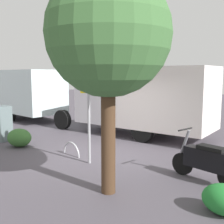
# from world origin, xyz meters

# --- Properties ---
(ground_plane) EXTENTS (60.00, 60.00, 0.00)m
(ground_plane) POSITION_xyz_m (0.00, 0.00, 0.00)
(ground_plane) COLOR #4D4750
(box_truck_near) EXTENTS (7.12, 2.67, 2.82)m
(box_truck_near) POSITION_xyz_m (0.72, -3.15, 1.57)
(box_truck_near) COLOR black
(box_truck_near) RESTS_ON ground
(box_truck_far) EXTENTS (7.99, 2.61, 2.77)m
(box_truck_far) POSITION_xyz_m (8.89, -2.61, 1.56)
(box_truck_far) COLOR black
(box_truck_far) RESTS_ON ground
(motorcycle) EXTENTS (1.80, 0.62, 1.20)m
(motorcycle) POSITION_xyz_m (-3.28, 0.07, 0.52)
(motorcycle) COLOR black
(motorcycle) RESTS_ON ground
(stop_sign) EXTENTS (0.71, 0.33, 3.26)m
(stop_sign) POSITION_xyz_m (-0.18, 0.85, 2.18)
(stop_sign) COLOR #9E9EA3
(stop_sign) RESTS_ON ground
(street_tree) EXTENTS (2.56, 2.56, 4.62)m
(street_tree) POSITION_xyz_m (-1.91, 2.01, 3.31)
(street_tree) COLOR #47301E
(street_tree) RESTS_ON ground
(utility_cabinet) EXTENTS (0.56, 0.51, 1.34)m
(utility_cabinet) POSITION_xyz_m (4.30, 1.00, 0.67)
(utility_cabinet) COLOR slate
(utility_cabinet) RESTS_ON ground
(bike_rack_hoop) EXTENTS (0.85, 0.16, 0.85)m
(bike_rack_hoop) POSITION_xyz_m (0.84, 0.62, 0.00)
(bike_rack_hoop) COLOR #B7B7BC
(bike_rack_hoop) RESTS_ON ground
(shrub_near_sign) EXTENTS (0.94, 0.77, 0.64)m
(shrub_near_sign) POSITION_xyz_m (3.03, 1.10, 0.32)
(shrub_near_sign) COLOR #38682E
(shrub_near_sign) RESTS_ON ground
(shrub_by_tree) EXTENTS (0.82, 0.67, 0.56)m
(shrub_by_tree) POSITION_xyz_m (-4.15, 1.37, 0.28)
(shrub_by_tree) COLOR #22782F
(shrub_by_tree) RESTS_ON ground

